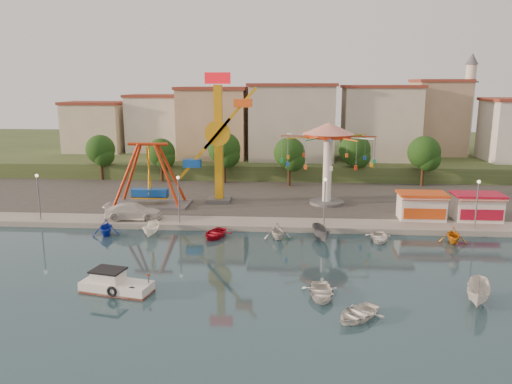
# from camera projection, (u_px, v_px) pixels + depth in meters

# --- Properties ---
(ground) EXTENTS (200.00, 200.00, 0.00)m
(ground) POSITION_uv_depth(u_px,v_px,m) (238.00, 273.00, 42.45)
(ground) COLOR #142D37
(ground) RESTS_ON ground
(quay_deck) EXTENTS (200.00, 100.00, 0.60)m
(quay_deck) POSITION_uv_depth(u_px,v_px,m) (271.00, 160.00, 102.78)
(quay_deck) COLOR #9E998E
(quay_deck) RESTS_ON ground
(asphalt_pad) EXTENTS (90.00, 28.00, 0.01)m
(asphalt_pad) POSITION_uv_depth(u_px,v_px,m) (261.00, 191.00, 71.55)
(asphalt_pad) COLOR #4C4944
(asphalt_pad) RESTS_ON quay_deck
(hill_terrace) EXTENTS (200.00, 60.00, 3.00)m
(hill_terrace) POSITION_uv_depth(u_px,v_px,m) (272.00, 151.00, 107.40)
(hill_terrace) COLOR #384C26
(hill_terrace) RESTS_ON ground
(pirate_ship_ride) EXTENTS (10.00, 5.00, 8.00)m
(pirate_ship_ride) POSITION_uv_depth(u_px,v_px,m) (149.00, 176.00, 62.65)
(pirate_ship_ride) COLOR #59595E
(pirate_ship_ride) RESTS_ON quay_deck
(kamikaze_tower) EXTENTS (6.79, 3.10, 16.50)m
(kamikaze_tower) POSITION_uv_depth(u_px,v_px,m) (221.00, 142.00, 63.39)
(kamikaze_tower) COLOR #59595E
(kamikaze_tower) RESTS_ON quay_deck
(wave_swinger) EXTENTS (11.60, 11.60, 10.40)m
(wave_swinger) POSITION_uv_depth(u_px,v_px,m) (328.00, 145.00, 62.47)
(wave_swinger) COLOR #59595E
(wave_swinger) RESTS_ON quay_deck
(booth_left) EXTENTS (5.40, 3.78, 3.08)m
(booth_left) POSITION_uv_depth(u_px,v_px,m) (421.00, 206.00, 56.68)
(booth_left) COLOR white
(booth_left) RESTS_ON quay_deck
(booth_mid) EXTENTS (5.40, 3.78, 3.08)m
(booth_mid) POSITION_uv_depth(u_px,v_px,m) (477.00, 207.00, 56.24)
(booth_mid) COLOR white
(booth_mid) RESTS_ON quay_deck
(lamp_post_0) EXTENTS (0.14, 0.14, 5.00)m
(lamp_post_0) POSITION_uv_depth(u_px,v_px,m) (39.00, 198.00, 56.16)
(lamp_post_0) COLOR #59595E
(lamp_post_0) RESTS_ON quay_deck
(lamp_post_1) EXTENTS (0.14, 0.14, 5.00)m
(lamp_post_1) POSITION_uv_depth(u_px,v_px,m) (179.00, 201.00, 55.02)
(lamp_post_1) COLOR #59595E
(lamp_post_1) RESTS_ON quay_deck
(lamp_post_2) EXTENTS (0.14, 0.14, 5.00)m
(lamp_post_2) POSITION_uv_depth(u_px,v_px,m) (325.00, 203.00, 53.88)
(lamp_post_2) COLOR #59595E
(lamp_post_2) RESTS_ON quay_deck
(lamp_post_3) EXTENTS (0.14, 0.14, 5.00)m
(lamp_post_3) POSITION_uv_depth(u_px,v_px,m) (477.00, 206.00, 52.74)
(lamp_post_3) COLOR #59595E
(lamp_post_3) RESTS_ON quay_deck
(tree_0) EXTENTS (4.60, 4.60, 7.19)m
(tree_0) POSITION_uv_depth(u_px,v_px,m) (100.00, 149.00, 79.15)
(tree_0) COLOR #382314
(tree_0) RESTS_ON quay_deck
(tree_1) EXTENTS (4.35, 4.35, 6.80)m
(tree_1) POSITION_uv_depth(u_px,v_px,m) (161.00, 152.00, 77.78)
(tree_1) COLOR #382314
(tree_1) RESTS_ON quay_deck
(tree_2) EXTENTS (5.02, 5.02, 7.85)m
(tree_2) POSITION_uv_depth(u_px,v_px,m) (224.00, 149.00, 76.49)
(tree_2) COLOR #382314
(tree_2) RESTS_ON quay_deck
(tree_3) EXTENTS (4.68, 4.68, 7.32)m
(tree_3) POSITION_uv_depth(u_px,v_px,m) (289.00, 153.00, 74.45)
(tree_3) COLOR #382314
(tree_3) RESTS_ON quay_deck
(tree_4) EXTENTS (4.86, 4.86, 7.60)m
(tree_4) POSITION_uv_depth(u_px,v_px,m) (355.00, 150.00, 76.61)
(tree_4) COLOR #382314
(tree_4) RESTS_ON quay_deck
(tree_5) EXTENTS (4.83, 4.83, 7.54)m
(tree_5) POSITION_uv_depth(u_px,v_px,m) (424.00, 152.00, 74.13)
(tree_5) COLOR #382314
(tree_5) RESTS_ON quay_deck
(building_0) EXTENTS (9.26, 9.53, 11.87)m
(building_0) POSITION_uv_depth(u_px,v_px,m) (78.00, 123.00, 87.79)
(building_0) COLOR beige
(building_0) RESTS_ON hill_terrace
(building_1) EXTENTS (12.33, 9.01, 8.63)m
(building_1) POSITION_uv_depth(u_px,v_px,m) (154.00, 130.00, 92.46)
(building_1) COLOR silver
(building_1) RESTS_ON hill_terrace
(building_2) EXTENTS (11.95, 9.28, 11.23)m
(building_2) POSITION_uv_depth(u_px,v_px,m) (224.00, 123.00, 91.81)
(building_2) COLOR tan
(building_2) RESTS_ON hill_terrace
(building_3) EXTENTS (12.59, 10.50, 9.20)m
(building_3) POSITION_uv_depth(u_px,v_px,m) (299.00, 130.00, 87.96)
(building_3) COLOR beige
(building_3) RESTS_ON hill_terrace
(building_4) EXTENTS (10.75, 9.23, 9.24)m
(building_4) POSITION_uv_depth(u_px,v_px,m) (374.00, 129.00, 90.31)
(building_4) COLOR beige
(building_4) RESTS_ON hill_terrace
(building_5) EXTENTS (12.77, 10.96, 11.21)m
(building_5) POSITION_uv_depth(u_px,v_px,m) (452.00, 125.00, 87.33)
(building_5) COLOR tan
(building_5) RESTS_ON hill_terrace
(minaret) EXTENTS (2.80, 2.80, 18.00)m
(minaret) POSITION_uv_depth(u_px,v_px,m) (469.00, 101.00, 89.80)
(minaret) COLOR silver
(minaret) RESTS_ON hill_terrace
(cabin_motorboat) EXTENTS (5.82, 3.20, 1.94)m
(cabin_motorboat) POSITION_uv_depth(u_px,v_px,m) (115.00, 285.00, 38.53)
(cabin_motorboat) COLOR white
(cabin_motorboat) RESTS_ON ground
(rowboat_a) EXTENTS (2.91, 4.01, 0.82)m
(rowboat_a) POSITION_uv_depth(u_px,v_px,m) (321.00, 292.00, 37.54)
(rowboat_a) COLOR white
(rowboat_a) RESTS_ON ground
(rowboat_b) EXTENTS (4.63, 4.70, 0.80)m
(rowboat_b) POSITION_uv_depth(u_px,v_px,m) (357.00, 314.00, 34.08)
(rowboat_b) COLOR white
(rowboat_b) RESTS_ON ground
(skiff) EXTENTS (3.05, 4.54, 1.64)m
(skiff) POSITION_uv_depth(u_px,v_px,m) (479.00, 293.00, 36.39)
(skiff) COLOR silver
(skiff) RESTS_ON ground
(van) EXTENTS (6.60, 3.20, 1.85)m
(van) POSITION_uv_depth(u_px,v_px,m) (133.00, 211.00, 56.73)
(van) COLOR silver
(van) RESTS_ON quay_deck
(moored_boat_1) EXTENTS (3.59, 3.89, 1.70)m
(moored_boat_1) POSITION_uv_depth(u_px,v_px,m) (106.00, 227.00, 52.90)
(moored_boat_1) COLOR #1530B9
(moored_boat_1) RESTS_ON ground
(moored_boat_2) EXTENTS (1.40, 3.61, 1.39)m
(moored_boat_2) POSITION_uv_depth(u_px,v_px,m) (151.00, 229.00, 52.58)
(moored_boat_2) COLOR white
(moored_boat_2) RESTS_ON ground
(moored_boat_3) EXTENTS (3.73, 4.52, 0.81)m
(moored_boat_3) POSITION_uv_depth(u_px,v_px,m) (215.00, 233.00, 52.16)
(moored_boat_3) COLOR #B30E20
(moored_boat_3) RESTS_ON ground
(moored_boat_4) EXTENTS (3.46, 3.79, 1.71)m
(moored_boat_4) POSITION_uv_depth(u_px,v_px,m) (277.00, 231.00, 51.60)
(moored_boat_4) COLOR silver
(moored_boat_4) RESTS_ON ground
(moored_boat_5) EXTENTS (2.35, 4.06, 1.47)m
(moored_boat_5) POSITION_uv_depth(u_px,v_px,m) (321.00, 233.00, 51.30)
(moored_boat_5) COLOR slate
(moored_boat_5) RESTS_ON ground
(moored_boat_6) EXTENTS (3.03, 3.99, 0.78)m
(moored_boat_6) POSITION_uv_depth(u_px,v_px,m) (379.00, 237.00, 50.96)
(moored_boat_6) COLOR white
(moored_boat_6) RESTS_ON ground
(moored_boat_7) EXTENTS (3.13, 3.49, 1.65)m
(moored_boat_7) POSITION_uv_depth(u_px,v_px,m) (453.00, 235.00, 50.34)
(moored_boat_7) COLOR orange
(moored_boat_7) RESTS_ON ground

